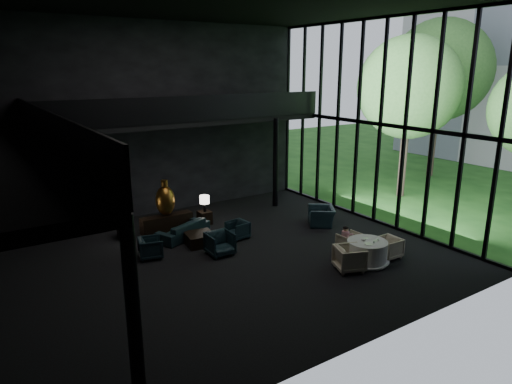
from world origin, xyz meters
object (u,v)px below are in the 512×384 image
table_lamp_left (124,213)px  dining_chair_east (388,247)px  bronze_urn (165,200)px  window_armchair (322,213)px  side_table_left (125,231)px  child (346,234)px  table_lamp_right (204,200)px  lounge_armchair_west (151,247)px  lounge_armchair_south (220,241)px  sofa (183,226)px  dining_chair_west (350,256)px  coffee_table (200,239)px  lounge_armchair_east (238,230)px  dining_table (367,253)px  side_table_right (205,218)px  console (167,223)px  dining_chair_north (351,242)px

table_lamp_left → dining_chair_east: table_lamp_left is taller
bronze_urn → window_armchair: bronze_urn is taller
side_table_left → child: size_ratio=0.99×
table_lamp_right → lounge_armchair_west: (-3.06, -2.03, -0.63)m
lounge_armchair_south → sofa: bearing=100.8°
table_lamp_left → dining_chair_west: bearing=-52.5°
bronze_urn → table_lamp_right: bearing=-4.7°
sofa → dining_chair_east: sofa is taller
window_armchair → dining_chair_west: bearing=4.5°
bronze_urn → dining_chair_east: bronze_urn is taller
table_lamp_left → window_armchair: (7.10, -2.78, -0.48)m
bronze_urn → coffee_table: bearing=-78.0°
sofa → lounge_armchair_east: sofa is taller
sofa → child: (3.96, -4.43, 0.28)m
dining_table → side_table_left: bearing=132.0°
table_lamp_right → bronze_urn: bearing=175.3°
side_table_right → lounge_armchair_south: size_ratio=0.56×
table_lamp_left → sofa: 2.18m
lounge_armchair_east → sofa: bearing=-131.6°
sofa → lounge_armchair_south: bearing=76.9°
table_lamp_left → lounge_armchair_east: table_lamp_left is taller
side_table_right → sofa: bearing=-145.7°
console → lounge_armchair_east: size_ratio=2.97×
console → coffee_table: 2.03m
sofa → dining_chair_west: dining_chair_west is taller
table_lamp_left → child: bearing=-43.4°
side_table_left → lounge_armchair_east: bearing=-33.4°
table_lamp_left → child: 7.97m
lounge_armchair_east → window_armchair: (3.60, -0.56, 0.17)m
table_lamp_right → dining_table: (2.66, -6.26, -0.69)m
dining_table → child: child is taller
side_table_right → child: child is taller
lounge_armchair_west → table_lamp_left: bearing=16.6°
console → sofa: bearing=-77.3°
table_lamp_right → console: bearing=176.1°
lounge_armchair_west → window_armchair: 6.98m
dining_table → dining_chair_north: size_ratio=1.87×
window_armchair → dining_table: size_ratio=0.80×
lounge_armchair_east → lounge_armchair_south: 1.62m
sofa → coffee_table: sofa is taller
side_table_right → dining_chair_north: size_ratio=0.69×
sofa → lounge_armchair_west: bearing=10.6°
table_lamp_right → dining_table: size_ratio=0.45×
side_table_right → sofa: (-1.37, -0.94, 0.17)m
side_table_right → dining_chair_east: size_ratio=0.72×
lounge_armchair_east → window_armchair: window_armchair is taller
side_table_left → dining_chair_west: bearing=-52.9°
lounge_armchair_west → dining_chair_west: 6.51m
side_table_left → dining_chair_west: 8.27m
bronze_urn → dining_chair_east: 8.34m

